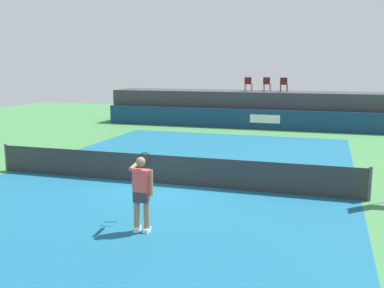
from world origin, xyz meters
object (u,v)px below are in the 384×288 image
Objects in this scene: spectator_chair_center at (284,84)px; net_post_far at (370,184)px; tennis_ball at (56,167)px; spectator_chair_left at (267,83)px; net_post_near at (6,157)px; spectator_chair_far_left at (248,83)px; tennis_player at (142,191)px.

spectator_chair_center reaches higher than net_post_far.
spectator_chair_center is 13.06× the size of tennis_ball.
spectator_chair_left reaches higher than net_post_near.
spectator_chair_center is at bearing 104.85° from net_post_far.
tennis_ball is (1.44, 0.91, -0.46)m from net_post_near.
tennis_ball is (-4.72, -14.28, -2.66)m from spectator_chair_far_left.
spectator_chair_center is 15.73m from net_post_far.
net_post_near is 0.56× the size of tennis_player.
net_post_near is (-6.15, -15.19, -2.19)m from spectator_chair_far_left.
spectator_chair_far_left is 16.57m from net_post_far.
spectator_chair_far_left is 1.00× the size of spectator_chair_center.
net_post_far is 6.64m from tennis_player.
tennis_player is at bearing -29.54° from net_post_near.
spectator_chair_far_left reaches higher than net_post_far.
tennis_player is at bearing -142.17° from net_post_far.
net_post_near is at bearing -119.17° from spectator_chair_center.
net_post_far is at bearing -4.74° from tennis_ball.
spectator_chair_far_left is 2.26m from spectator_chair_center.
spectator_chair_far_left is at bearing 67.95° from net_post_near.
spectator_chair_left is at bearing 89.58° from tennis_player.
spectator_chair_center is (2.25, -0.13, 0.00)m from spectator_chair_far_left.
spectator_chair_far_left is at bearing 71.73° from tennis_ball.
net_post_near is 1.00× the size of net_post_far.
spectator_chair_left is at bearing 10.58° from spectator_chair_far_left.
spectator_chair_far_left reaches higher than net_post_near.
net_post_far is at bearing 37.83° from tennis_player.
spectator_chair_center is 17.39m from net_post_near.
spectator_chair_center is at bearing 63.78° from tennis_ball.
tennis_player is (-1.24, -19.12, -1.73)m from spectator_chair_center.
spectator_chair_center is at bearing 86.30° from tennis_player.
net_post_near is 8.25m from tennis_player.
spectator_chair_center is 0.89× the size of net_post_far.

